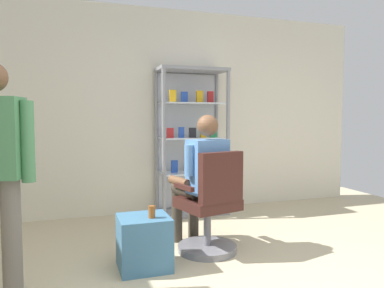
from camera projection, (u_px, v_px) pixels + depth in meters
The scene contains 6 objects.
back_wall at pixel (157, 111), 4.89m from camera, with size 6.00×0.10×2.70m, color silver.
display_cabinet_main at pixel (190, 140), 4.82m from camera, with size 0.90×0.45×1.90m.
office_chair at pixel (211, 211), 3.39m from camera, with size 0.62×0.59×0.96m.
seated_shopkeeper at pixel (201, 175), 3.50m from camera, with size 0.55×0.62×1.29m.
storage_crate at pixel (144, 242), 3.06m from camera, with size 0.42×0.40×0.44m, color teal.
tea_glass at pixel (152, 212), 2.99m from camera, with size 0.06×0.06×0.10m, color brown.
Camera 1 is at (-1.10, -1.81, 1.26)m, focal length 34.17 mm.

